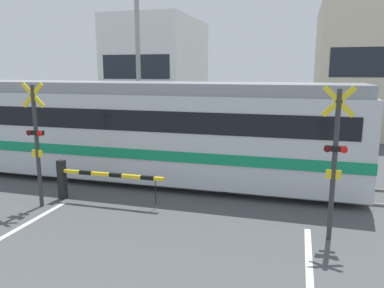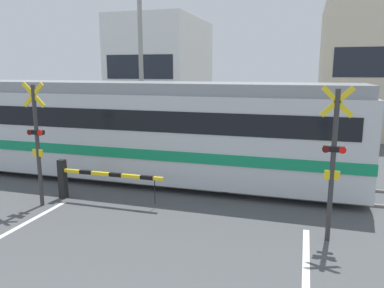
{
  "view_description": "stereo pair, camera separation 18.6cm",
  "coord_description": "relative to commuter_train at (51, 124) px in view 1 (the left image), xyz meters",
  "views": [
    {
      "loc": [
        2.99,
        -1.65,
        3.77
      ],
      "look_at": [
        0.0,
        8.87,
        1.6
      ],
      "focal_mm": 35.0,
      "sensor_mm": 36.0,
      "label": 1
    },
    {
      "loc": [
        3.17,
        -1.6,
        3.77
      ],
      "look_at": [
        0.0,
        8.87,
        1.6
      ],
      "focal_mm": 35.0,
      "sensor_mm": 36.0,
      "label": 2
    }
  ],
  "objects": [
    {
      "name": "crossing_signal_right",
      "position": [
        9.63,
        -3.31,
        0.11
      ],
      "size": [
        0.68,
        0.15,
        3.45
      ],
      "color": "#333333",
      "rests_on": "ground_plane"
    },
    {
      "name": "crossing_barrier_near",
      "position": [
        2.95,
        -2.6,
        -1.09
      ],
      "size": [
        3.3,
        0.2,
        1.18
      ],
      "color": "black",
      "rests_on": "ground_plane"
    },
    {
      "name": "building_left_of_street",
      "position": [
        -0.73,
        13.29,
        1.79
      ],
      "size": [
        5.15,
        7.93,
        7.19
      ],
      "color": "white",
      "rests_on": "ground_plane"
    },
    {
      "name": "rail_track_near",
      "position": [
        5.81,
        -0.72,
        -1.76
      ],
      "size": [
        50.0,
        0.1,
        0.08
      ],
      "color": "gray",
      "rests_on": "ground_plane"
    },
    {
      "name": "pedestrian",
      "position": [
        7.14,
        5.52,
        -0.77
      ],
      "size": [
        0.38,
        0.23,
        1.78
      ],
      "color": "brown",
      "rests_on": "ground_plane"
    },
    {
      "name": "crossing_signal_left",
      "position": [
        2.0,
        -3.31,
        0.11
      ],
      "size": [
        0.68,
        0.15,
        3.45
      ],
      "color": "#333333",
      "rests_on": "ground_plane"
    },
    {
      "name": "crossing_barrier_far",
      "position": [
        8.67,
        2.78,
        -1.09
      ],
      "size": [
        3.3,
        0.2,
        1.18
      ],
      "color": "black",
      "rests_on": "ground_plane"
    },
    {
      "name": "utility_pole_streetside",
      "position": [
        1.25,
        5.28,
        1.76
      ],
      "size": [
        0.22,
        0.22,
        7.12
      ],
      "color": "gray",
      "rests_on": "ground_plane"
    },
    {
      "name": "building_right_of_street",
      "position": [
        12.75,
        13.29,
        1.98
      ],
      "size": [
        5.95,
        7.93,
        7.56
      ],
      "color": "beige",
      "rests_on": "ground_plane"
    },
    {
      "name": "commuter_train",
      "position": [
        0.0,
        0.0,
        0.0
      ],
      "size": [
        21.78,
        2.74,
        3.37
      ],
      "color": "silver",
      "rests_on": "ground_plane"
    },
    {
      "name": "rail_track_far",
      "position": [
        5.81,
        0.72,
        -1.76
      ],
      "size": [
        50.0,
        0.1,
        0.08
      ],
      "color": "gray",
      "rests_on": "ground_plane"
    }
  ]
}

